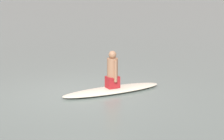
% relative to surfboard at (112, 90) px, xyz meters
% --- Properties ---
extents(ground_plane, '(400.00, 400.00, 0.00)m').
position_rel_surfboard_xyz_m(ground_plane, '(0.14, -0.82, -0.06)').
color(ground_plane, slate).
extents(surfboard, '(1.88, 2.77, 0.13)m').
position_rel_surfboard_xyz_m(surfboard, '(0.00, 0.00, 0.00)').
color(surfboard, silver).
rests_on(surfboard, ground).
extents(person_paddler, '(0.41, 0.40, 0.97)m').
position_rel_surfboard_xyz_m(person_paddler, '(0.00, -0.00, 0.50)').
color(person_paddler, '#A51E23').
rests_on(person_paddler, surfboard).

